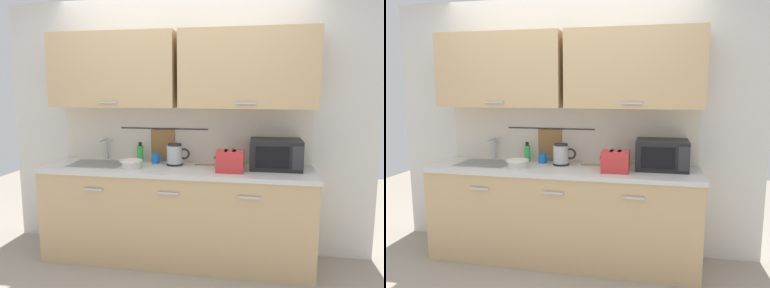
% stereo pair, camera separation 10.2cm
% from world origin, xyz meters
% --- Properties ---
extents(ground, '(8.00, 8.00, 0.00)m').
position_xyz_m(ground, '(0.00, 0.00, 0.00)').
color(ground, '#9E9384').
extents(counter_unit, '(2.53, 0.64, 0.90)m').
position_xyz_m(counter_unit, '(-0.01, 0.30, 0.46)').
color(counter_unit, tan).
rests_on(counter_unit, ground).
extents(back_wall_assembly, '(3.70, 0.41, 2.50)m').
position_xyz_m(back_wall_assembly, '(-0.00, 0.53, 1.52)').
color(back_wall_assembly, silver).
rests_on(back_wall_assembly, ground).
extents(sink_faucet, '(0.09, 0.17, 0.22)m').
position_xyz_m(sink_faucet, '(-0.79, 0.53, 1.04)').
color(sink_faucet, '#B2B5BA').
rests_on(sink_faucet, counter_unit).
extents(microwave, '(0.46, 0.35, 0.27)m').
position_xyz_m(microwave, '(0.91, 0.41, 1.04)').
color(microwave, black).
rests_on(microwave, counter_unit).
extents(electric_kettle, '(0.23, 0.16, 0.21)m').
position_xyz_m(electric_kettle, '(-0.03, 0.40, 1.00)').
color(electric_kettle, black).
rests_on(electric_kettle, counter_unit).
extents(dish_soap_bottle, '(0.06, 0.06, 0.20)m').
position_xyz_m(dish_soap_bottle, '(-0.41, 0.51, 0.99)').
color(dish_soap_bottle, green).
rests_on(dish_soap_bottle, counter_unit).
extents(mug_near_sink, '(0.12, 0.08, 0.09)m').
position_xyz_m(mug_near_sink, '(-0.24, 0.46, 0.95)').
color(mug_near_sink, blue).
rests_on(mug_near_sink, counter_unit).
extents(mixing_bowl, '(0.21, 0.21, 0.08)m').
position_xyz_m(mixing_bowl, '(-0.40, 0.20, 0.94)').
color(mixing_bowl, silver).
rests_on(mixing_bowl, counter_unit).
extents(toaster, '(0.26, 0.17, 0.19)m').
position_xyz_m(toaster, '(0.51, 0.21, 1.00)').
color(toaster, red).
rests_on(toaster, counter_unit).
extents(mug_by_kettle, '(0.12, 0.08, 0.09)m').
position_xyz_m(mug_by_kettle, '(0.52, 0.49, 0.95)').
color(mug_by_kettle, orange).
rests_on(mug_by_kettle, counter_unit).
extents(wooden_spoon, '(0.28, 0.05, 0.01)m').
position_xyz_m(wooden_spoon, '(0.32, 0.45, 0.91)').
color(wooden_spoon, '#9E7042').
rests_on(wooden_spoon, counter_unit).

